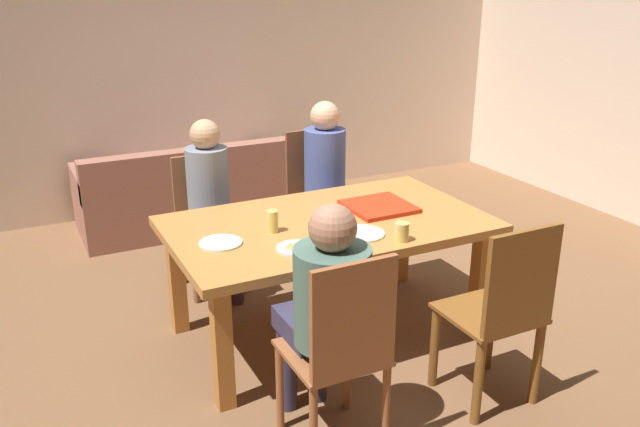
{
  "coord_description": "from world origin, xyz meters",
  "views": [
    {
      "loc": [
        -1.64,
        -3.19,
        2.1
      ],
      "look_at": [
        0.0,
        0.1,
        0.75
      ],
      "focal_mm": 37.09,
      "sensor_mm": 36.0,
      "label": 1
    }
  ],
  "objects_px": {
    "person_0": "(329,174)",
    "chair_1": "(342,347)",
    "person_2": "(211,195)",
    "pizza_box_0": "(379,206)",
    "chair_2": "(207,218)",
    "chair_3": "(501,312)",
    "chair_0": "(319,192)",
    "plate_0": "(296,247)",
    "person_1": "(326,302)",
    "drinking_glass_1": "(272,221)",
    "drinking_glass_0": "(402,232)",
    "dining_table": "(328,235)",
    "plate_1": "(362,234)",
    "couch": "(191,195)",
    "plate_2": "(221,243)"
  },
  "relations": [
    {
      "from": "person_0",
      "to": "chair_1",
      "type": "distance_m",
      "value": 2.05
    },
    {
      "from": "person_2",
      "to": "pizza_box_0",
      "type": "xyz_separation_m",
      "value": [
        0.81,
        -0.79,
        0.04
      ]
    },
    {
      "from": "chair_2",
      "to": "chair_3",
      "type": "distance_m",
      "value": 2.18
    },
    {
      "from": "chair_0",
      "to": "plate_0",
      "type": "bearing_deg",
      "value": -120.97
    },
    {
      "from": "chair_0",
      "to": "chair_2",
      "type": "distance_m",
      "value": 0.88
    },
    {
      "from": "person_1",
      "to": "drinking_glass_1",
      "type": "relative_size",
      "value": 9.45
    },
    {
      "from": "person_2",
      "to": "drinking_glass_0",
      "type": "xyz_separation_m",
      "value": [
        0.66,
        -1.28,
        0.08
      ]
    },
    {
      "from": "dining_table",
      "to": "drinking_glass_0",
      "type": "height_order",
      "value": "drinking_glass_0"
    },
    {
      "from": "person_2",
      "to": "drinking_glass_1",
      "type": "distance_m",
      "value": 0.86
    },
    {
      "from": "chair_1",
      "to": "person_2",
      "type": "height_order",
      "value": "person_2"
    },
    {
      "from": "plate_1",
      "to": "drinking_glass_1",
      "type": "bearing_deg",
      "value": 148.79
    },
    {
      "from": "chair_2",
      "to": "plate_0",
      "type": "bearing_deg",
      "value": -85.5
    },
    {
      "from": "person_0",
      "to": "person_2",
      "type": "distance_m",
      "value": 0.88
    },
    {
      "from": "chair_0",
      "to": "person_1",
      "type": "xyz_separation_m",
      "value": [
        -0.88,
        -1.84,
        0.16
      ]
    },
    {
      "from": "chair_2",
      "to": "plate_0",
      "type": "xyz_separation_m",
      "value": [
        0.1,
        -1.27,
        0.25
      ]
    },
    {
      "from": "chair_3",
      "to": "plate_0",
      "type": "xyz_separation_m",
      "value": [
        -0.78,
        0.72,
        0.22
      ]
    },
    {
      "from": "chair_2",
      "to": "drinking_glass_0",
      "type": "distance_m",
      "value": 1.59
    },
    {
      "from": "drinking_glass_1",
      "to": "couch",
      "type": "relative_size",
      "value": 0.07
    },
    {
      "from": "chair_1",
      "to": "plate_2",
      "type": "height_order",
      "value": "chair_1"
    },
    {
      "from": "drinking_glass_0",
      "to": "couch",
      "type": "distance_m",
      "value": 2.7
    },
    {
      "from": "chair_0",
      "to": "person_2",
      "type": "xyz_separation_m",
      "value": [
        -0.88,
        -0.17,
        0.15
      ]
    },
    {
      "from": "plate_1",
      "to": "chair_0",
      "type": "bearing_deg",
      "value": 73.8
    },
    {
      "from": "dining_table",
      "to": "drinking_glass_0",
      "type": "distance_m",
      "value": 0.52
    },
    {
      "from": "person_1",
      "to": "drinking_glass_0",
      "type": "relative_size",
      "value": 11.51
    },
    {
      "from": "dining_table",
      "to": "drinking_glass_1",
      "type": "bearing_deg",
      "value": -177.1
    },
    {
      "from": "couch",
      "to": "dining_table",
      "type": "bearing_deg",
      "value": -84.13
    },
    {
      "from": "person_0",
      "to": "plate_2",
      "type": "height_order",
      "value": "person_0"
    },
    {
      "from": "drinking_glass_0",
      "to": "person_1",
      "type": "bearing_deg",
      "value": -149.14
    },
    {
      "from": "person_2",
      "to": "chair_3",
      "type": "bearing_deg",
      "value": -64.58
    },
    {
      "from": "chair_1",
      "to": "drinking_glass_0",
      "type": "distance_m",
      "value": 0.89
    },
    {
      "from": "plate_0",
      "to": "person_0",
      "type": "bearing_deg",
      "value": 55.62
    },
    {
      "from": "person_0",
      "to": "drinking_glass_0",
      "type": "relative_size",
      "value": 12.05
    },
    {
      "from": "plate_2",
      "to": "drinking_glass_0",
      "type": "relative_size",
      "value": 2.24
    },
    {
      "from": "chair_1",
      "to": "drinking_glass_0",
      "type": "bearing_deg",
      "value": 39.98
    },
    {
      "from": "couch",
      "to": "chair_1",
      "type": "bearing_deg",
      "value": -93.87
    },
    {
      "from": "dining_table",
      "to": "chair_3",
      "type": "height_order",
      "value": "chair_3"
    },
    {
      "from": "plate_2",
      "to": "dining_table",
      "type": "bearing_deg",
      "value": 4.59
    },
    {
      "from": "plate_1",
      "to": "couch",
      "type": "height_order",
      "value": "couch"
    },
    {
      "from": "chair_2",
      "to": "person_0",
      "type": "bearing_deg",
      "value": -8.49
    },
    {
      "from": "chair_3",
      "to": "plate_1",
      "type": "bearing_deg",
      "value": 116.63
    },
    {
      "from": "pizza_box_0",
      "to": "plate_0",
      "type": "relative_size",
      "value": 1.84
    },
    {
      "from": "chair_2",
      "to": "chair_0",
      "type": "bearing_deg",
      "value": 1.83
    },
    {
      "from": "pizza_box_0",
      "to": "plate_2",
      "type": "height_order",
      "value": "pizza_box_0"
    },
    {
      "from": "chair_0",
      "to": "drinking_glass_0",
      "type": "height_order",
      "value": "chair_0"
    },
    {
      "from": "pizza_box_0",
      "to": "drinking_glass_0",
      "type": "bearing_deg",
      "value": -107.7
    },
    {
      "from": "pizza_box_0",
      "to": "drinking_glass_1",
      "type": "xyz_separation_m",
      "value": [
        -0.73,
        -0.07,
        0.05
      ]
    },
    {
      "from": "plate_0",
      "to": "drinking_glass_1",
      "type": "relative_size",
      "value": 1.64
    },
    {
      "from": "plate_0",
      "to": "plate_1",
      "type": "relative_size",
      "value": 0.81
    },
    {
      "from": "person_0",
      "to": "plate_2",
      "type": "relative_size",
      "value": 5.38
    },
    {
      "from": "chair_2",
      "to": "plate_1",
      "type": "xyz_separation_m",
      "value": [
        0.51,
        -1.25,
        0.24
      ]
    }
  ]
}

